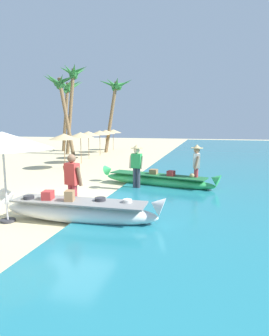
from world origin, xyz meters
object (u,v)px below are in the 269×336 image
object	(u,v)px
person_tourist_customer	(72,181)
palm_tree_far_behind	(68,93)
boat_white_foreground	(79,210)
patio_umbrella_large	(2,141)
palm_tree_tall_inland	(115,93)
palm_tree_mid_cluster	(73,82)
person_vendor_hatted	(137,164)
person_vendor_assistant	(196,164)
boat_green_midground	(157,180)
palm_tree_leaning_seaward	(61,90)

from	to	relation	value
person_tourist_customer	palm_tree_far_behind	size ratio (longest dim) A/B	0.26
boat_white_foreground	patio_umbrella_large	size ratio (longest dim) A/B	1.82
person_tourist_customer	palm_tree_tall_inland	bearing A→B (deg)	104.51
palm_tree_mid_cluster	person_vendor_hatted	bearing A→B (deg)	-54.35
boat_white_foreground	person_vendor_assistant	size ratio (longest dim) A/B	2.56
person_vendor_assistant	palm_tree_far_behind	xyz separation A→B (m)	(-11.58, 12.52, 4.12)
person_tourist_customer	palm_tree_tall_inland	distance (m)	17.35
palm_tree_tall_inland	palm_tree_far_behind	distance (m)	4.33
patio_umbrella_large	person_tourist_customer	bearing A→B (deg)	34.06
person_vendor_assistant	palm_tree_mid_cluster	xyz separation A→B (m)	(-10.08, 10.49, 4.67)
boat_green_midground	patio_umbrella_large	distance (m)	5.92
boat_white_foreground	palm_tree_tall_inland	xyz separation A→B (m)	(-4.63, 16.84, 4.67)
boat_green_midground	palm_tree_leaning_seaward	world-z (taller)	palm_tree_leaning_seaward
boat_green_midground	palm_tree_mid_cluster	xyz separation A→B (m)	(-8.61, 10.39, 5.37)
boat_white_foreground	palm_tree_mid_cluster	world-z (taller)	palm_tree_mid_cluster
person_tourist_customer	palm_tree_leaning_seaward	bearing A→B (deg)	119.45
person_vendor_hatted	palm_tree_leaning_seaward	xyz separation A→B (m)	(-8.77, 10.67, 4.08)
boat_white_foreground	person_tourist_customer	bearing A→B (deg)	128.24
person_vendor_hatted	boat_green_midground	bearing A→B (deg)	50.09
patio_umbrella_large	person_vendor_assistant	bearing A→B (deg)	47.61
person_vendor_hatted	person_vendor_assistant	xyz separation A→B (m)	(2.09, 0.65, -0.00)
person_tourist_customer	palm_tree_mid_cluster	size ratio (longest dim) A/B	0.23
boat_white_foreground	person_tourist_customer	distance (m)	0.89
palm_tree_mid_cluster	palm_tree_far_behind	distance (m)	2.58
boat_green_midground	person_tourist_customer	world-z (taller)	person_tourist_customer
palm_tree_leaning_seaward	palm_tree_mid_cluster	xyz separation A→B (m)	(0.78, 0.47, 0.59)
palm_tree_mid_cluster	boat_white_foreground	bearing A→B (deg)	-63.35
boat_white_foreground	boat_green_midground	world-z (taller)	boat_white_foreground
palm_tree_mid_cluster	boat_green_midground	bearing A→B (deg)	-50.34
person_vendor_assistant	patio_umbrella_large	world-z (taller)	patio_umbrella_large
palm_tree_tall_inland	palm_tree_mid_cluster	xyz separation A→B (m)	(-2.83, -1.98, 0.66)
person_vendor_hatted	palm_tree_leaning_seaward	bearing A→B (deg)	129.42
boat_green_midground	palm_tree_tall_inland	size ratio (longest dim) A/B	0.78
person_tourist_customer	boat_white_foreground	bearing A→B (deg)	-51.76
boat_green_midground	person_tourist_customer	bearing A→B (deg)	-111.36
person_vendor_assistant	patio_umbrella_large	bearing A→B (deg)	-132.39
person_vendor_assistant	palm_tree_leaning_seaward	bearing A→B (deg)	137.31
person_tourist_customer	palm_tree_far_behind	xyz separation A→B (m)	(-8.56, 16.38, 4.17)
palm_tree_leaning_seaward	patio_umbrella_large	bearing A→B (deg)	-66.25
person_vendor_assistant	palm_tree_mid_cluster	bearing A→B (deg)	133.87
palm_tree_tall_inland	palm_tree_mid_cluster	world-z (taller)	palm_tree_mid_cluster
person_tourist_customer	person_vendor_assistant	size ratio (longest dim) A/B	0.98
patio_umbrella_large	palm_tree_mid_cluster	size ratio (longest dim) A/B	0.34
person_tourist_customer	palm_tree_tall_inland	world-z (taller)	palm_tree_tall_inland
patio_umbrella_large	palm_tree_leaning_seaward	world-z (taller)	palm_tree_leaning_seaward
palm_tree_far_behind	person_tourist_customer	bearing A→B (deg)	-62.42
person_tourist_customer	palm_tree_mid_cluster	bearing A→B (deg)	116.19
person_vendor_hatted	person_vendor_assistant	distance (m)	2.19
boat_green_midground	palm_tree_tall_inland	bearing A→B (deg)	115.05
patio_umbrella_large	palm_tree_far_behind	xyz separation A→B (m)	(-7.23, 17.29, 3.08)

